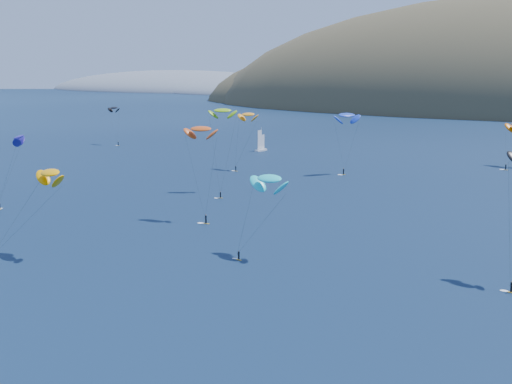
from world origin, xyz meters
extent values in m
ellipsoid|color=#3D3526|center=(-140.00, 590.00, -7.20)|extent=(340.00, 240.00, 120.00)
ellipsoid|color=slate|center=(-480.00, 760.00, -3.60)|extent=(400.00, 240.00, 60.00)
ellipsoid|color=slate|center=(-340.00, 720.00, -2.64)|extent=(240.00, 180.00, 44.00)
cube|color=silver|center=(-54.59, 208.16, 0.32)|extent=(2.47, 6.99, 0.82)
cylinder|color=silver|center=(-54.59, 208.62, 5.11)|extent=(0.13, 0.13, 9.58)
cube|color=gold|center=(-35.57, 154.81, 0.04)|extent=(1.44, 0.61, 0.08)
cylinder|color=black|center=(-35.57, 154.81, 0.91)|extent=(0.33, 0.33, 1.49)
sphere|color=#8C6047|center=(-35.57, 154.81, 1.78)|extent=(0.25, 0.25, 0.25)
ellipsoid|color=orange|center=(-34.47, 161.48, 18.92)|extent=(8.48, 4.87, 4.47)
ellipsoid|color=#FFA401|center=(-12.31, 45.53, 16.01)|extent=(9.42, 6.58, 4.79)
cube|color=gold|center=(-14.59, 110.44, 0.04)|extent=(1.42, 1.05, 0.08)
cylinder|color=black|center=(-14.59, 110.44, 0.92)|extent=(0.33, 0.33, 1.50)
sphere|color=#8C6047|center=(-14.59, 110.44, 1.80)|extent=(0.25, 0.25, 0.25)
ellipsoid|color=#76B212|center=(-19.92, 120.75, 23.08)|extent=(8.35, 6.86, 4.24)
cube|color=gold|center=(-0.55, 165.18, 0.04)|extent=(1.33, 1.57, 0.09)
cylinder|color=black|center=(-0.55, 165.18, 1.05)|extent=(0.38, 0.38, 1.72)
sphere|color=#8C6047|center=(-0.55, 165.18, 2.05)|extent=(0.29, 0.29, 0.29)
ellipsoid|color=#183ABC|center=(-0.67, 167.37, 19.48)|extent=(9.12, 10.18, 5.25)
cube|color=gold|center=(20.61, 59.44, 0.04)|extent=(1.39, 0.81, 0.07)
cylinder|color=black|center=(20.61, 59.44, 0.87)|extent=(0.31, 0.31, 1.43)
sphere|color=#8C6047|center=(20.61, 59.44, 1.70)|extent=(0.24, 0.24, 0.24)
ellipsoid|color=#18D4DA|center=(23.99, 65.21, 14.90)|extent=(10.12, 7.14, 5.14)
cube|color=gold|center=(68.68, 63.65, 0.04)|extent=(1.49, 0.83, 0.08)
cylinder|color=black|center=(68.68, 63.65, 0.94)|extent=(0.34, 0.34, 1.53)
sphere|color=#8C6047|center=(68.68, 63.65, 1.83)|extent=(0.26, 0.26, 0.26)
cube|color=gold|center=(-1.18, 82.14, 0.04)|extent=(1.66, 0.70, 0.09)
cylinder|color=black|center=(-1.18, 82.14, 1.05)|extent=(0.38, 0.38, 1.72)
sphere|color=#8C6047|center=(-1.18, 82.14, 2.05)|extent=(0.29, 0.29, 0.29)
ellipsoid|color=#CF4A14|center=(-5.09, 86.56, 21.28)|extent=(8.50, 4.91, 4.48)
cube|color=gold|center=(-55.64, 71.14, 0.03)|extent=(1.04, 1.23, 0.07)
cylinder|color=black|center=(-55.64, 71.14, 0.83)|extent=(0.30, 0.30, 1.35)
sphere|color=#8C6047|center=(-55.64, 71.14, 1.61)|extent=(0.23, 0.23, 0.23)
ellipsoid|color=navy|center=(-56.54, 79.47, 17.45)|extent=(7.53, 8.42, 4.35)
cube|color=gold|center=(44.59, 201.65, 0.04)|extent=(1.68, 0.88, 0.09)
cylinder|color=black|center=(44.59, 201.65, 1.06)|extent=(0.38, 0.38, 1.72)
sphere|color=#8C6047|center=(44.59, 201.65, 2.06)|extent=(0.29, 0.29, 0.29)
cube|color=gold|center=(-119.64, 195.24, 0.04)|extent=(1.40, 0.56, 0.07)
cylinder|color=black|center=(-119.64, 195.24, 0.89)|extent=(0.32, 0.32, 1.45)
sphere|color=#8C6047|center=(-119.64, 195.24, 1.73)|extent=(0.24, 0.24, 0.24)
ellipsoid|color=black|center=(-124.58, 198.97, 16.40)|extent=(7.00, 3.92, 3.72)
camera|label=1|loc=(85.17, -52.15, 36.40)|focal=50.00mm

